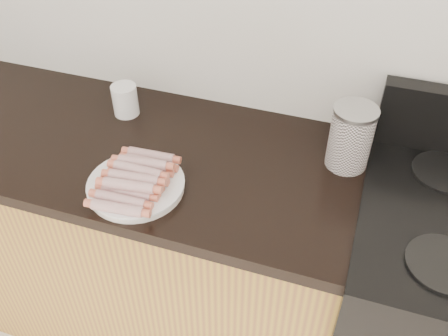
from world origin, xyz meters
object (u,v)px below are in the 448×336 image
(main_plate, at_px, (136,186))
(canister, at_px, (351,137))
(mug, at_px, (125,100))
(side_plate, at_px, (140,191))

(main_plate, distance_m, canister, 0.61)
(main_plate, height_order, canister, canister)
(main_plate, distance_m, mug, 0.37)
(side_plate, bearing_deg, mug, 121.93)
(canister, bearing_deg, mug, 177.84)
(main_plate, bearing_deg, side_plate, -36.04)
(main_plate, height_order, mug, mug)
(canister, xyz_separation_m, mug, (-0.72, 0.03, -0.05))
(side_plate, height_order, canister, canister)
(main_plate, bearing_deg, canister, 28.67)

